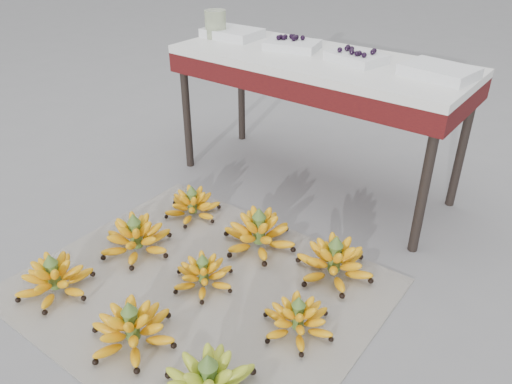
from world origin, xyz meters
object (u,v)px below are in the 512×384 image
Objects in this scene: bunch_back_left at (193,205)px; glass_jar at (215,24)px; bunch_mid_center at (203,274)px; tray_left at (292,45)px; bunch_back_right at (334,262)px; tray_far_left at (232,33)px; bunch_front_left at (55,279)px; bunch_front_center at (132,329)px; bunch_back_center at (259,233)px; tray_far_right at (439,71)px; bunch_mid_left at (136,238)px; bunch_front_right at (209,384)px; bunch_mid_right at (298,319)px; newspaper_mat at (200,289)px; tray_right at (356,57)px; vendor_table at (318,73)px.

glass_jar reaches higher than bunch_back_left.
tray_left is (-0.26, 0.95, 0.62)m from bunch_mid_center.
bunch_back_right is 1.31m from tray_far_left.
bunch_front_left is 1.07× the size of bunch_back_right.
bunch_front_center is 1.14× the size of bunch_back_left.
tray_left reaches higher than bunch_back_center.
glass_jar is at bearing -178.04° from tray_far_right.
bunch_mid_left is 1.08× the size of tray_far_left.
bunch_front_center is at bearing -171.85° from bunch_front_right.
tray_far_left is (-1.04, 0.94, 0.62)m from bunch_mid_right.
glass_jar is (-0.44, -0.04, 0.05)m from tray_left.
bunch_mid_left is 1.16× the size of bunch_back_left.
tray_left is at bearing 83.68° from bunch_back_left.
tray_far_left is at bearing 38.22° from glass_jar.
bunch_back_center is at bearing -123.78° from tray_far_right.
tray_far_left is at bearing 179.31° from tray_far_right.
bunch_back_right is at bearing -27.84° from glass_jar.
tray_far_left is (-0.65, 0.63, 0.60)m from bunch_back_center.
newspaper_mat is at bearing -127.72° from bunch_back_right.
bunch_front_left is at bearing -141.12° from newspaper_mat.
bunch_back_center is (0.43, 0.67, 0.01)m from bunch_front_left.
bunch_mid_right is at bearing -1.34° from bunch_mid_left.
tray_far_left is 0.09m from glass_jar.
bunch_front_center reaches higher than bunch_back_left.
tray_right reaches higher than newspaper_mat.
bunch_mid_right is (0.77, 0.02, -0.01)m from bunch_mid_left.
glass_jar is at bearing -174.33° from tray_left.
bunch_back_right reaches higher than bunch_mid_left.
bunch_mid_right is 0.99× the size of tray_right.
tray_left is at bearing 177.99° from tray_right.
bunch_mid_right is at bearing -75.21° from bunch_back_right.
vendor_table reaches higher than bunch_mid_center.
bunch_mid_right is at bearing -54.23° from tray_left.
tray_far_right is at bearing 66.91° from bunch_mid_center.
bunch_front_left is 1.13× the size of bunch_mid_left.
bunch_front_center is at bearing 20.34° from bunch_front_left.
bunch_front_right reaches higher than bunch_front_center.
bunch_front_right is 1.17× the size of tray_far_right.
tray_left is at bearing -1.29° from tray_far_left.
tray_right reaches higher than bunch_back_center.
bunch_mid_right is (0.41, 0.04, 0.05)m from newspaper_mat.
bunch_front_right is 1.31× the size of tray_right.
newspaper_mat is 1.17m from tray_right.
bunch_front_right reaches higher than bunch_mid_left.
glass_jar is at bearing -178.62° from vendor_table.
glass_jar is (-0.70, 0.93, 0.72)m from newspaper_mat.
bunch_back_left is 0.20× the size of vendor_table.
bunch_mid_center is at bearing -56.44° from tray_far_left.
bunch_back_center reaches higher than bunch_mid_right.
bunch_back_center is 1.13m from glass_jar.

